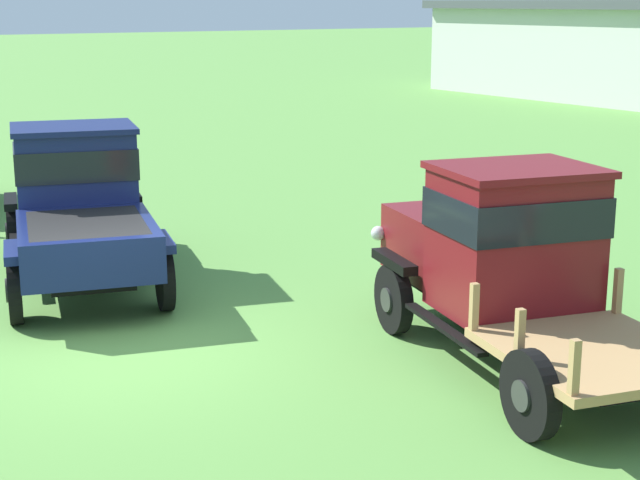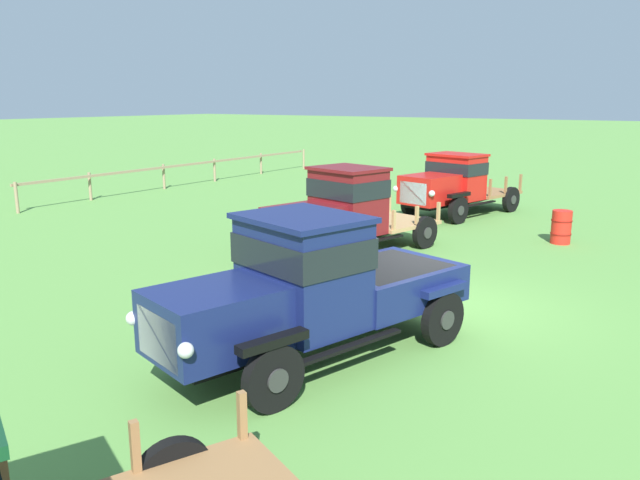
{
  "view_description": "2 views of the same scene",
  "coord_description": "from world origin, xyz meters",
  "px_view_note": "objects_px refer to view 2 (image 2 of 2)",
  "views": [
    {
      "loc": [
        10.59,
        -4.18,
        4.09
      ],
      "look_at": [
        -0.02,
        2.8,
        1.0
      ],
      "focal_mm": 55.0,
      "sensor_mm": 36.0,
      "label": 1
    },
    {
      "loc": [
        -10.99,
        -4.45,
        3.98
      ],
      "look_at": [
        -0.02,
        2.8,
        1.0
      ],
      "focal_mm": 35.0,
      "sensor_mm": 36.0,
      "label": 2
    }
  ],
  "objects_px": {
    "oil_drum_beside_row": "(561,227)",
    "vintage_truck_second_in_line": "(312,286)",
    "vintage_truck_midrow_center": "(341,210)",
    "vintage_truck_far_side": "(451,184)"
  },
  "relations": [
    {
      "from": "vintage_truck_second_in_line",
      "to": "vintage_truck_far_side",
      "type": "bearing_deg",
      "value": 12.64
    },
    {
      "from": "oil_drum_beside_row",
      "to": "vintage_truck_midrow_center",
      "type": "bearing_deg",
      "value": 136.25
    },
    {
      "from": "vintage_truck_far_side",
      "to": "oil_drum_beside_row",
      "type": "xyz_separation_m",
      "value": [
        -2.22,
        -4.2,
        -0.67
      ]
    },
    {
      "from": "vintage_truck_second_in_line",
      "to": "oil_drum_beside_row",
      "type": "distance_m",
      "value": 10.59
    },
    {
      "from": "oil_drum_beside_row",
      "to": "vintage_truck_second_in_line",
      "type": "bearing_deg",
      "value": 172.65
    },
    {
      "from": "vintage_truck_midrow_center",
      "to": "oil_drum_beside_row",
      "type": "distance_m",
      "value": 6.45
    },
    {
      "from": "vintage_truck_second_in_line",
      "to": "oil_drum_beside_row",
      "type": "height_order",
      "value": "vintage_truck_second_in_line"
    },
    {
      "from": "vintage_truck_midrow_center",
      "to": "oil_drum_beside_row",
      "type": "height_order",
      "value": "vintage_truck_midrow_center"
    },
    {
      "from": "vintage_truck_second_in_line",
      "to": "vintage_truck_far_side",
      "type": "xyz_separation_m",
      "value": [
        12.7,
        2.85,
        -0.03
      ]
    },
    {
      "from": "vintage_truck_midrow_center",
      "to": "oil_drum_beside_row",
      "type": "bearing_deg",
      "value": -43.75
    }
  ]
}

